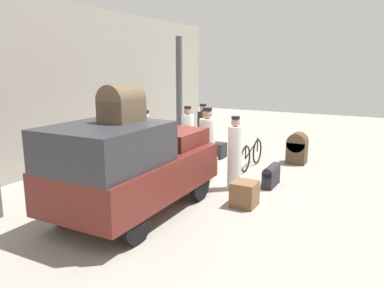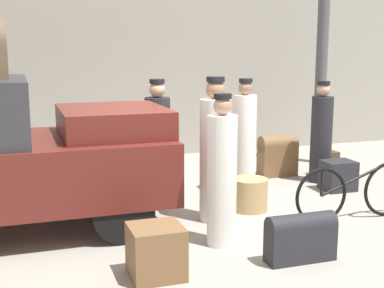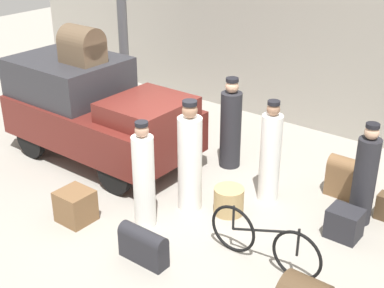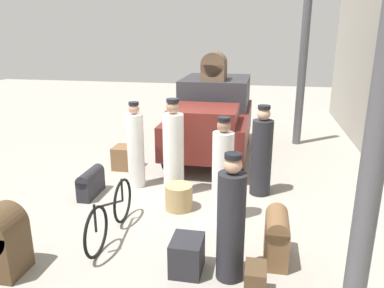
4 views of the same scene
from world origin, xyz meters
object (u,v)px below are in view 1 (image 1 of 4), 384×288
(bicycle, at_px, (252,155))
(porter_carrying_trunk, at_px, (188,140))
(porter_standing_middle, at_px, (145,146))
(trunk_wicker_pale, at_px, (297,148))
(suitcase_black_upright, at_px, (218,150))
(conductor_in_dark_uniform, at_px, (235,156))
(truck, at_px, (131,164))
(porter_lifting_near_truck, at_px, (207,148))
(trunk_barrel_dark, at_px, (271,175))
(trunk_umber_medium, at_px, (198,146))
(trunk_large_brown, at_px, (179,145))
(suitcase_small_leather, at_px, (245,194))
(wicker_basket, at_px, (209,166))
(porter_with_bicycle, at_px, (203,132))
(trunk_on_truck_roof, at_px, (122,104))

(bicycle, relative_size, porter_carrying_trunk, 0.99)
(bicycle, height_order, porter_standing_middle, porter_standing_middle)
(trunk_wicker_pale, bearing_deg, suitcase_black_upright, 101.60)
(conductor_in_dark_uniform, height_order, porter_carrying_trunk, porter_carrying_trunk)
(truck, xyz_separation_m, porter_lifting_near_truck, (2.55, -0.38, -0.15))
(trunk_barrel_dark, height_order, suitcase_black_upright, trunk_barrel_dark)
(conductor_in_dark_uniform, height_order, porter_standing_middle, porter_standing_middle)
(conductor_in_dark_uniform, distance_m, trunk_umber_medium, 3.83)
(porter_standing_middle, distance_m, trunk_large_brown, 2.23)
(porter_standing_middle, height_order, trunk_umber_medium, porter_standing_middle)
(bicycle, xyz_separation_m, trunk_large_brown, (0.16, 2.42, 0.00))
(bicycle, distance_m, porter_standing_middle, 3.00)
(porter_lifting_near_truck, height_order, trunk_wicker_pale, porter_lifting_near_truck)
(conductor_in_dark_uniform, bearing_deg, porter_lifting_near_truck, 74.18)
(trunk_wicker_pale, bearing_deg, conductor_in_dark_uniform, 165.90)
(suitcase_black_upright, bearing_deg, suitcase_small_leather, -148.41)
(porter_lifting_near_truck, distance_m, trunk_umber_medium, 3.18)
(conductor_in_dark_uniform, height_order, suitcase_black_upright, conductor_in_dark_uniform)
(wicker_basket, relative_size, trunk_large_brown, 0.68)
(bicycle, xyz_separation_m, conductor_in_dark_uniform, (-1.94, -0.25, 0.42))
(porter_with_bicycle, height_order, trunk_wicker_pale, porter_with_bicycle)
(truck, xyz_separation_m, trunk_wicker_pale, (5.34, -1.95, -0.53))
(porter_standing_middle, height_order, trunk_barrel_dark, porter_standing_middle)
(porter_standing_middle, relative_size, suitcase_black_upright, 3.57)
(suitcase_black_upright, bearing_deg, trunk_umber_medium, 67.88)
(conductor_in_dark_uniform, bearing_deg, suitcase_black_upright, 31.15)
(suitcase_black_upright, bearing_deg, porter_lifting_near_truck, -162.62)
(conductor_in_dark_uniform, xyz_separation_m, suitcase_black_upright, (2.55, 1.54, -0.56))
(porter_lifting_near_truck, bearing_deg, trunk_umber_medium, 30.91)
(truck, xyz_separation_m, porter_standing_middle, (2.24, 1.23, -0.21))
(suitcase_black_upright, xyz_separation_m, trunk_large_brown, (-0.46, 1.13, 0.14))
(conductor_in_dark_uniform, distance_m, porter_standing_middle, 2.43)
(bicycle, height_order, wicker_basket, bicycle)
(suitcase_black_upright, relative_size, trunk_on_truck_roof, 0.66)
(bicycle, bearing_deg, conductor_in_dark_uniform, -172.52)
(trunk_wicker_pale, bearing_deg, porter_lifting_near_truck, 150.57)
(trunk_umber_medium, bearing_deg, trunk_wicker_pale, -87.90)
(porter_with_bicycle, xyz_separation_m, trunk_large_brown, (-0.48, 0.58, -0.38))
(truck, relative_size, porter_lifting_near_truck, 1.99)
(wicker_basket, height_order, trunk_wicker_pale, trunk_wicker_pale)
(truck, xyz_separation_m, suitcase_black_upright, (4.87, 0.35, -0.76))
(porter_standing_middle, xyz_separation_m, suitcase_black_upright, (2.63, -0.88, -0.55))
(porter_standing_middle, bearing_deg, trunk_large_brown, 6.39)
(bicycle, bearing_deg, trunk_umber_medium, 65.89)
(wicker_basket, height_order, porter_standing_middle, porter_standing_middle)
(porter_lifting_near_truck, distance_m, trunk_on_truck_roof, 3.08)
(wicker_basket, bearing_deg, conductor_in_dark_uniform, -128.51)
(porter_with_bicycle, bearing_deg, porter_lifting_near_truck, -151.39)
(porter_standing_middle, distance_m, trunk_on_truck_roof, 3.06)
(trunk_barrel_dark, bearing_deg, trunk_umber_medium, 53.56)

